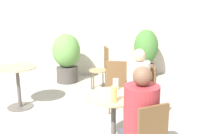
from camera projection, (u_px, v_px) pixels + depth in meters
storefront_wall at (107, 15)px, 6.40m from camera, size 10.00×0.06×3.00m
cafe_table_near at (113, 113)px, 3.18m from camera, size 0.66×0.66×0.74m
cafe_table_far at (18, 79)px, 4.53m from camera, size 0.67×0.67×0.74m
bistro_chair_1 at (143, 93)px, 3.77m from camera, size 0.43×0.44×0.93m
bistro_chair_2 at (103, 65)px, 5.40m from camera, size 0.40×0.38×0.93m
bistro_chair_3 at (117, 83)px, 4.25m from camera, size 0.38×0.40×0.93m
seated_person_0 at (140, 116)px, 2.59m from camera, size 0.41×0.42×1.24m
seated_person_1 at (138, 84)px, 3.61m from camera, size 0.38×0.39×1.21m
beer_glass_0 at (114, 94)px, 2.90m from camera, size 0.07×0.07×0.18m
beer_glass_1 at (116, 84)px, 3.30m from camera, size 0.07×0.07×0.15m
potted_plant_0 at (67, 56)px, 5.98m from camera, size 0.63×0.63×1.12m
potted_plant_1 at (146, 51)px, 6.21m from camera, size 0.57×0.57×1.19m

